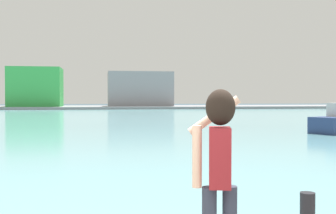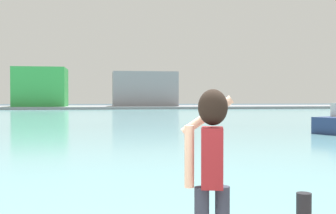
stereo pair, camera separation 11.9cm
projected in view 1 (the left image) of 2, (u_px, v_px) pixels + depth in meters
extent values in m
plane|color=#334751|center=(102.00, 117.00, 52.63)|extent=(220.00, 220.00, 0.00)
cube|color=#6BA8B2|center=(102.00, 116.00, 54.61)|extent=(140.00, 100.00, 0.02)
cube|color=gray|center=(101.00, 107.00, 94.06)|extent=(140.00, 20.00, 0.52)
cube|color=maroon|center=(220.00, 157.00, 3.96)|extent=(0.28, 0.38, 0.56)
sphere|color=#E0B293|center=(220.00, 108.00, 3.95)|extent=(0.22, 0.22, 0.22)
ellipsoid|color=black|center=(220.00, 107.00, 3.93)|extent=(0.28, 0.26, 0.34)
cylinder|color=#E0B293|center=(197.00, 156.00, 3.93)|extent=(0.09, 0.09, 0.58)
cylinder|color=#E0B293|center=(214.00, 116.00, 4.18)|extent=(0.53, 0.21, 0.40)
cube|color=black|center=(214.00, 99.00, 4.30)|extent=(0.03, 0.07, 0.14)
cylinder|color=black|center=(307.00, 209.00, 5.42)|extent=(0.19, 0.19, 0.44)
cube|color=green|center=(36.00, 87.00, 89.45)|extent=(10.60, 9.59, 8.20)
cube|color=gray|center=(140.00, 89.00, 94.28)|extent=(14.13, 8.55, 7.56)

